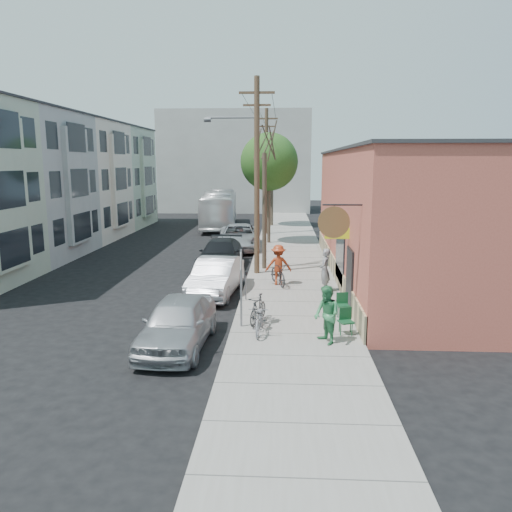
{
  "coord_description": "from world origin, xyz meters",
  "views": [
    {
      "loc": [
        3.78,
        -20.37,
        5.92
      ],
      "look_at": [
        2.53,
        3.15,
        1.5
      ],
      "focal_mm": 35.0,
      "sensor_mm": 36.0,
      "label": 1
    }
  ],
  "objects_px": {
    "patio_chair_b": "(346,321)",
    "patron_green": "(327,315)",
    "patron_grey": "(325,270)",
    "car_3": "(239,237)",
    "parked_bike_a": "(258,309)",
    "cyclist": "(278,265)",
    "patio_chair_a": "(343,305)",
    "bus": "(219,209)",
    "parking_meter_far": "(256,247)",
    "tree_leafy_mid": "(269,162)",
    "utility_pole_near": "(256,173)",
    "tree_bare": "(264,212)",
    "car_2": "(221,254)",
    "tree_leafy_far": "(272,161)",
    "car_0": "(178,323)",
    "sign_post": "(241,280)",
    "parked_bike_b": "(260,318)",
    "parking_meter_near": "(246,280)",
    "car_1": "(216,277)"
  },
  "relations": [
    {
      "from": "parked_bike_a",
      "to": "bus",
      "type": "distance_m",
      "value": 28.98
    },
    {
      "from": "sign_post",
      "to": "tree_bare",
      "type": "height_order",
      "value": "tree_bare"
    },
    {
      "from": "parking_meter_far",
      "to": "utility_pole_near",
      "type": "relative_size",
      "value": 0.12
    },
    {
      "from": "cyclist",
      "to": "tree_bare",
      "type": "bearing_deg",
      "value": -83.38
    },
    {
      "from": "parking_meter_near",
      "to": "cyclist",
      "type": "bearing_deg",
      "value": 63.64
    },
    {
      "from": "tree_leafy_mid",
      "to": "patio_chair_a",
      "type": "height_order",
      "value": "tree_leafy_mid"
    },
    {
      "from": "utility_pole_near",
      "to": "parked_bike_a",
      "type": "height_order",
      "value": "utility_pole_near"
    },
    {
      "from": "parking_meter_near",
      "to": "car_0",
      "type": "height_order",
      "value": "car_0"
    },
    {
      "from": "car_3",
      "to": "parked_bike_b",
      "type": "bearing_deg",
      "value": -86.37
    },
    {
      "from": "parking_meter_far",
      "to": "car_2",
      "type": "distance_m",
      "value": 2.51
    },
    {
      "from": "tree_leafy_far",
      "to": "car_0",
      "type": "distance_m",
      "value": 31.62
    },
    {
      "from": "parking_meter_near",
      "to": "parked_bike_a",
      "type": "distance_m",
      "value": 3.19
    },
    {
      "from": "car_0",
      "to": "cyclist",
      "type": "bearing_deg",
      "value": 70.82
    },
    {
      "from": "tree_leafy_mid",
      "to": "cyclist",
      "type": "xyz_separation_m",
      "value": [
        0.81,
        -12.82,
        -4.85
      ]
    },
    {
      "from": "patron_grey",
      "to": "parking_meter_far",
      "type": "bearing_deg",
      "value": -142.92
    },
    {
      "from": "patio_chair_b",
      "to": "bus",
      "type": "distance_m",
      "value": 30.69
    },
    {
      "from": "tree_leafy_mid",
      "to": "utility_pole_near",
      "type": "bearing_deg",
      "value": -92.28
    },
    {
      "from": "parking_meter_far",
      "to": "bus",
      "type": "height_order",
      "value": "bus"
    },
    {
      "from": "car_0",
      "to": "bus",
      "type": "height_order",
      "value": "bus"
    },
    {
      "from": "patio_chair_b",
      "to": "patron_green",
      "type": "height_order",
      "value": "patron_green"
    },
    {
      "from": "patron_grey",
      "to": "patio_chair_a",
      "type": "bearing_deg",
      "value": 16.73
    },
    {
      "from": "tree_leafy_mid",
      "to": "patio_chair_b",
      "type": "bearing_deg",
      "value": -80.85
    },
    {
      "from": "sign_post",
      "to": "car_3",
      "type": "relative_size",
      "value": 0.45
    },
    {
      "from": "patron_grey",
      "to": "parked_bike_a",
      "type": "relative_size",
      "value": 1.16
    },
    {
      "from": "bus",
      "to": "parked_bike_a",
      "type": "bearing_deg",
      "value": -84.25
    },
    {
      "from": "patron_grey",
      "to": "car_3",
      "type": "bearing_deg",
      "value": -146.56
    },
    {
      "from": "patio_chair_b",
      "to": "car_0",
      "type": "bearing_deg",
      "value": 171.46
    },
    {
      "from": "patio_chair_b",
      "to": "parked_bike_b",
      "type": "distance_m",
      "value": 2.93
    },
    {
      "from": "utility_pole_near",
      "to": "tree_leafy_mid",
      "type": "distance_m",
      "value": 10.32
    },
    {
      "from": "sign_post",
      "to": "car_3",
      "type": "height_order",
      "value": "sign_post"
    },
    {
      "from": "car_0",
      "to": "bus",
      "type": "bearing_deg",
      "value": 96.99
    },
    {
      "from": "parking_meter_near",
      "to": "patio_chair_a",
      "type": "height_order",
      "value": "parking_meter_near"
    },
    {
      "from": "patio_chair_a",
      "to": "car_1",
      "type": "distance_m",
      "value": 6.32
    },
    {
      "from": "tree_leafy_mid",
      "to": "car_0",
      "type": "relative_size",
      "value": 1.62
    },
    {
      "from": "cyclist",
      "to": "car_3",
      "type": "distance_m",
      "value": 11.04
    },
    {
      "from": "car_3",
      "to": "patio_chair_a",
      "type": "bearing_deg",
      "value": -74.86
    },
    {
      "from": "parking_meter_near",
      "to": "cyclist",
      "type": "xyz_separation_m",
      "value": [
        1.36,
        2.74,
        0.13
      ]
    },
    {
      "from": "utility_pole_near",
      "to": "tree_leafy_far",
      "type": "bearing_deg",
      "value": 88.86
    },
    {
      "from": "tree_bare",
      "to": "patron_green",
      "type": "xyz_separation_m",
      "value": [
        2.43,
        -11.58,
        -2.19
      ]
    },
    {
      "from": "patio_chair_a",
      "to": "patio_chair_b",
      "type": "relative_size",
      "value": 1.0
    },
    {
      "from": "tree_bare",
      "to": "car_2",
      "type": "height_order",
      "value": "tree_bare"
    },
    {
      "from": "sign_post",
      "to": "car_2",
      "type": "distance_m",
      "value": 10.84
    },
    {
      "from": "parking_meter_near",
      "to": "tree_bare",
      "type": "height_order",
      "value": "tree_bare"
    },
    {
      "from": "patio_chair_a",
      "to": "car_1",
      "type": "xyz_separation_m",
      "value": [
        -5.3,
        3.43,
        0.24
      ]
    },
    {
      "from": "parking_meter_near",
      "to": "patio_chair_b",
      "type": "height_order",
      "value": "parking_meter_near"
    },
    {
      "from": "parking_meter_far",
      "to": "patron_green",
      "type": "bearing_deg",
      "value": -77.76
    },
    {
      "from": "tree_leafy_far",
      "to": "patron_grey",
      "type": "distance_m",
      "value": 24.87
    },
    {
      "from": "sign_post",
      "to": "patron_green",
      "type": "height_order",
      "value": "sign_post"
    },
    {
      "from": "patio_chair_a",
      "to": "patron_grey",
      "type": "bearing_deg",
      "value": 85.77
    },
    {
      "from": "patron_grey",
      "to": "patron_green",
      "type": "height_order",
      "value": "patron_grey"
    }
  ]
}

